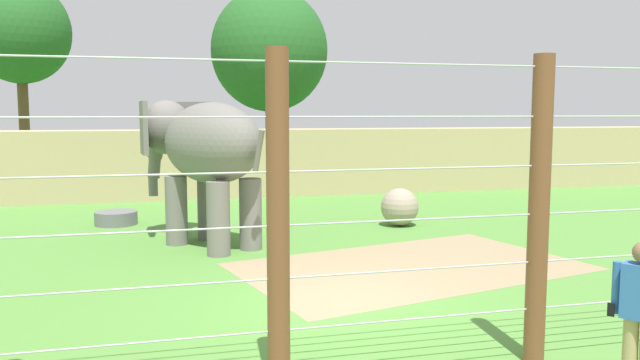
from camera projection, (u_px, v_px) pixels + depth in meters
The scene contains 9 objects.
ground_plane at pixel (341, 305), 9.70m from camera, with size 120.00×120.00×0.00m, color #518938.
dirt_patch at pixel (410, 266), 12.11m from camera, with size 6.42×3.93×0.01m, color #937F5B.
embankment_wall at pixel (236, 163), 22.43m from camera, with size 36.00×1.80×2.36m, color tan.
elephant at pixel (203, 149), 13.91m from camera, with size 3.11×3.95×3.24m.
enrichment_ball at pixel (400, 207), 16.44m from camera, with size 0.99×0.99×0.99m, color gray.
cable_fence at pixel (413, 216), 6.91m from camera, with size 10.05×0.24×3.61m.
water_tub at pixel (116, 218), 16.65m from camera, with size 1.10×1.10×0.35m.
tree_far_left at pixel (269, 51), 28.68m from camera, with size 5.30×5.30×8.56m.
tree_left_of_centre at pixel (20, 33), 27.16m from camera, with size 4.24×4.24×8.65m.
Camera 1 is at (-2.67, -9.06, 2.94)m, focal length 35.38 mm.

